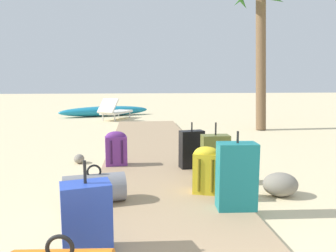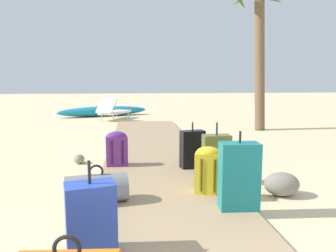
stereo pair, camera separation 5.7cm
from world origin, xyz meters
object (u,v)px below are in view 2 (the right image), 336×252
object	(u,v)px
palm_tree_far_right	(261,10)
kayak	(103,111)
suitcase_olive	(216,157)
lounge_chair	(113,111)
backpack_yellow	(208,169)
duffel_bag_grey	(97,188)
backpack_purple	(117,148)
suitcase_teal	(239,176)
suitcase_blue	(91,219)
suitcase_black	(192,149)

from	to	relation	value
palm_tree_far_right	kayak	world-z (taller)	palm_tree_far_right
suitcase_olive	lounge_chair	world-z (taller)	suitcase_olive
backpack_yellow	palm_tree_far_right	xyz separation A→B (m)	(2.72, 5.48, 2.99)
duffel_bag_grey	backpack_yellow	xyz separation A→B (m)	(1.31, 0.20, 0.14)
lounge_chair	backpack_yellow	bearing A→B (deg)	-78.85
backpack_purple	lounge_chair	bearing A→B (deg)	93.80
lounge_chair	kayak	bearing A→B (deg)	109.73
suitcase_teal	kayak	distance (m)	10.23
suitcase_teal	suitcase_blue	size ratio (longest dim) A/B	1.11
backpack_purple	lounge_chair	world-z (taller)	lounge_chair
suitcase_black	suitcase_olive	distance (m)	0.63
duffel_bag_grey	kayak	xyz separation A→B (m)	(-0.76, 9.65, -0.05)
suitcase_olive	backpack_yellow	size ratio (longest dim) A/B	1.37
suitcase_teal	lounge_chair	xyz separation A→B (m)	(-1.82, 8.68, -0.11)
backpack_purple	suitcase_olive	bearing A→B (deg)	-30.70
suitcase_olive	lounge_chair	distance (m)	7.80
suitcase_olive	suitcase_blue	bearing A→B (deg)	-128.17
kayak	duffel_bag_grey	bearing A→B (deg)	-85.47
suitcase_black	lounge_chair	bearing A→B (deg)	103.09
backpack_purple	palm_tree_far_right	distance (m)	6.37
backpack_yellow	kayak	bearing A→B (deg)	102.36
palm_tree_far_right	lounge_chair	world-z (taller)	palm_tree_far_right
suitcase_black	suitcase_blue	xyz separation A→B (m)	(-1.25, -2.46, -0.00)
suitcase_black	backpack_yellow	world-z (taller)	suitcase_black
suitcase_black	lounge_chair	world-z (taller)	suitcase_black
suitcase_black	backpack_purple	distance (m)	1.21
backpack_yellow	palm_tree_far_right	bearing A→B (deg)	63.57
duffel_bag_grey	backpack_yellow	size ratio (longest dim) A/B	1.27
palm_tree_far_right	suitcase_blue	bearing A→B (deg)	-120.25
backpack_purple	palm_tree_far_right	world-z (taller)	palm_tree_far_right
backpack_yellow	kayak	xyz separation A→B (m)	(-2.07, 9.45, -0.18)
suitcase_olive	lounge_chair	size ratio (longest dim) A/B	0.47
duffel_bag_grey	suitcase_blue	size ratio (longest dim) A/B	0.96
duffel_bag_grey	suitcase_teal	distance (m)	1.56
suitcase_olive	kayak	xyz separation A→B (m)	(-2.32, 8.87, -0.19)
duffel_bag_grey	lounge_chair	size ratio (longest dim) A/B	0.44
kayak	lounge_chair	bearing A→B (deg)	-70.27
suitcase_teal	kayak	size ratio (longest dim) A/B	0.23
palm_tree_far_right	suitcase_black	bearing A→B (deg)	-122.08
suitcase_black	suitcase_blue	world-z (taller)	suitcase_blue
suitcase_black	palm_tree_far_right	world-z (taller)	palm_tree_far_right
suitcase_blue	palm_tree_far_right	distance (m)	8.40
suitcase_black	backpack_yellow	xyz separation A→B (m)	(-0.02, -1.16, 0.01)
backpack_yellow	lounge_chair	xyz separation A→B (m)	(-1.61, 8.16, -0.05)
suitcase_blue	suitcase_olive	world-z (taller)	suitcase_olive
suitcase_blue	kayak	xyz separation A→B (m)	(-0.84, 10.75, -0.17)
duffel_bag_grey	backpack_purple	distance (m)	1.63
suitcase_black	duffel_bag_grey	bearing A→B (deg)	-134.19
suitcase_blue	backpack_purple	distance (m)	2.72
suitcase_black	suitcase_blue	distance (m)	2.76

